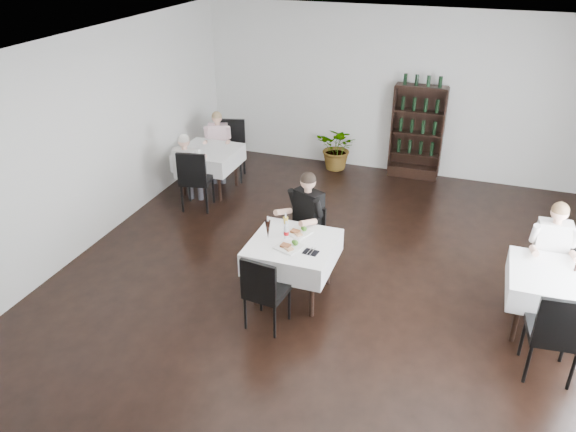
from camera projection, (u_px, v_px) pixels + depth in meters
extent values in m
plane|color=black|center=(315.00, 298.00, 7.14)|extent=(9.00, 9.00, 0.00)
plane|color=white|center=(321.00, 59.00, 5.75)|extent=(9.00, 9.00, 0.00)
plane|color=white|center=(389.00, 92.00, 10.21)|extent=(7.00, 0.00, 7.00)
plane|color=white|center=(66.00, 154.00, 7.48)|extent=(0.00, 9.00, 9.00)
cube|color=black|center=(413.00, 171.00, 10.53)|extent=(0.90, 0.28, 0.20)
cylinder|color=black|center=(255.00, 280.00, 6.87)|extent=(0.06, 0.06, 0.71)
cylinder|color=black|center=(276.00, 251.00, 7.48)|extent=(0.06, 0.06, 0.71)
cylinder|color=black|center=(312.00, 292.00, 6.65)|extent=(0.06, 0.06, 0.71)
cylinder|color=black|center=(328.00, 261.00, 7.26)|extent=(0.06, 0.06, 0.71)
cube|color=black|center=(293.00, 244.00, 6.89)|extent=(0.85, 0.85, 0.04)
cube|color=white|center=(293.00, 252.00, 6.94)|extent=(1.03, 1.03, 0.30)
cylinder|color=black|center=(183.00, 176.00, 9.68)|extent=(0.06, 0.06, 0.71)
cylinder|color=black|center=(202.00, 162.00, 10.25)|extent=(0.06, 0.06, 0.71)
cylinder|color=black|center=(219.00, 182.00, 9.48)|extent=(0.06, 0.06, 0.71)
cylinder|color=black|center=(236.00, 167.00, 10.05)|extent=(0.06, 0.06, 0.71)
cube|color=black|center=(209.00, 152.00, 9.69)|extent=(0.80, 0.80, 0.04)
cube|color=white|center=(209.00, 158.00, 9.74)|extent=(0.98, 0.98, 0.30)
cylinder|color=black|center=(517.00, 315.00, 6.25)|extent=(0.06, 0.06, 0.71)
cylinder|color=black|center=(516.00, 283.00, 6.82)|extent=(0.06, 0.06, 0.71)
cube|color=black|center=(555.00, 277.00, 6.26)|extent=(0.80, 0.80, 0.04)
cube|color=white|center=(553.00, 285.00, 6.31)|extent=(0.98, 0.98, 0.30)
imported|color=#1D531C|center=(338.00, 148.00, 10.70)|extent=(0.87, 0.78, 0.86)
cylinder|color=black|center=(287.00, 262.00, 7.51)|extent=(0.03, 0.03, 0.42)
cylinder|color=black|center=(298.00, 249.00, 7.80)|extent=(0.03, 0.03, 0.42)
cylinder|color=black|center=(312.00, 268.00, 7.37)|extent=(0.03, 0.03, 0.42)
cylinder|color=black|center=(322.00, 255.00, 7.66)|extent=(0.03, 0.03, 0.42)
cube|color=black|center=(305.00, 243.00, 7.48)|extent=(0.46, 0.46, 0.06)
cube|color=black|center=(311.00, 221.00, 7.52)|extent=(0.42, 0.09, 0.45)
cylinder|color=black|center=(289.00, 304.00, 6.66)|extent=(0.03, 0.03, 0.44)
cylinder|color=black|center=(275.00, 322.00, 6.36)|extent=(0.03, 0.03, 0.44)
cylinder|color=black|center=(261.00, 296.00, 6.81)|extent=(0.03, 0.03, 0.44)
cylinder|color=black|center=(245.00, 313.00, 6.51)|extent=(0.03, 0.03, 0.44)
cube|color=black|center=(267.00, 291.00, 6.47)|extent=(0.49, 0.49, 0.07)
cube|color=black|center=(258.00, 281.00, 6.19)|extent=(0.44, 0.10, 0.48)
cylinder|color=black|center=(218.00, 170.00, 10.20)|extent=(0.04, 0.04, 0.49)
cylinder|color=black|center=(222.00, 161.00, 10.57)|extent=(0.04, 0.04, 0.49)
cylinder|color=black|center=(241.00, 171.00, 10.17)|extent=(0.04, 0.04, 0.49)
cylinder|color=black|center=(244.00, 162.00, 10.55)|extent=(0.04, 0.04, 0.49)
cube|color=black|center=(231.00, 152.00, 10.24)|extent=(0.60, 0.60, 0.07)
cube|color=black|center=(232.00, 133.00, 10.31)|extent=(0.49, 0.18, 0.53)
cylinder|color=black|center=(213.00, 190.00, 9.46)|extent=(0.04, 0.04, 0.47)
cylinder|color=black|center=(207.00, 201.00, 9.10)|extent=(0.04, 0.04, 0.47)
cylinder|color=black|center=(189.00, 188.00, 9.51)|extent=(0.04, 0.04, 0.47)
cylinder|color=black|center=(182.00, 199.00, 9.15)|extent=(0.04, 0.04, 0.47)
cube|color=black|center=(197.00, 180.00, 9.18)|extent=(0.56, 0.56, 0.07)
cube|color=black|center=(191.00, 169.00, 8.87)|extent=(0.48, 0.14, 0.52)
cylinder|color=black|center=(530.00, 294.00, 6.83)|extent=(0.03, 0.03, 0.45)
cylinder|color=black|center=(533.00, 278.00, 7.14)|extent=(0.03, 0.03, 0.45)
cylinder|color=black|center=(565.00, 303.00, 6.68)|extent=(0.03, 0.03, 0.45)
cylinder|color=black|center=(566.00, 286.00, 6.99)|extent=(0.03, 0.03, 0.45)
cube|color=black|center=(553.00, 273.00, 6.79)|extent=(0.50, 0.50, 0.07)
cube|color=black|center=(558.00, 246.00, 6.83)|extent=(0.45, 0.10, 0.49)
cylinder|color=black|center=(564.00, 344.00, 6.00)|extent=(0.04, 0.04, 0.49)
cylinder|color=black|center=(572.00, 371.00, 5.63)|extent=(0.04, 0.04, 0.49)
cylinder|color=black|center=(523.00, 337.00, 6.09)|extent=(0.04, 0.04, 0.49)
cylinder|color=black|center=(528.00, 364.00, 5.72)|extent=(0.04, 0.04, 0.49)
cube|color=black|center=(552.00, 333.00, 5.73)|extent=(0.53, 0.53, 0.07)
cube|color=black|center=(562.00, 324.00, 5.41)|extent=(0.49, 0.10, 0.53)
cube|color=#3A3A40|center=(294.00, 233.00, 7.54)|extent=(0.29, 0.43, 0.14)
cylinder|color=#3A3A40|center=(285.00, 257.00, 7.57)|extent=(0.11, 0.11, 0.47)
cube|color=#3A3A40|center=(304.00, 237.00, 7.42)|extent=(0.29, 0.43, 0.14)
cylinder|color=#3A3A40|center=(295.00, 262.00, 7.45)|extent=(0.11, 0.11, 0.47)
cube|color=black|center=(309.00, 209.00, 7.45)|extent=(0.44, 0.35, 0.53)
cylinder|color=tan|center=(283.00, 212.00, 7.43)|extent=(0.19, 0.31, 0.15)
cylinder|color=tan|center=(308.00, 223.00, 7.16)|extent=(0.19, 0.31, 0.15)
sphere|color=tan|center=(308.00, 182.00, 7.25)|extent=(0.20, 0.20, 0.20)
sphere|color=black|center=(308.00, 180.00, 7.24)|extent=(0.20, 0.20, 0.20)
cube|color=#3A3A40|center=(213.00, 155.00, 10.20)|extent=(0.24, 0.39, 0.12)
cylinder|color=#3A3A40|center=(213.00, 172.00, 10.19)|extent=(0.10, 0.10, 0.43)
cube|color=#3A3A40|center=(223.00, 155.00, 10.21)|extent=(0.24, 0.39, 0.12)
cylinder|color=#3A3A40|center=(223.00, 172.00, 10.19)|extent=(0.10, 0.10, 0.43)
cube|color=beige|center=(218.00, 137.00, 10.22)|extent=(0.39, 0.30, 0.48)
cylinder|color=tan|center=(206.00, 142.00, 10.02)|extent=(0.16, 0.28, 0.14)
cylinder|color=tan|center=(228.00, 142.00, 10.02)|extent=(0.16, 0.28, 0.14)
sphere|color=tan|center=(217.00, 118.00, 10.03)|extent=(0.18, 0.18, 0.18)
sphere|color=olive|center=(217.00, 116.00, 10.02)|extent=(0.18, 0.18, 0.18)
cube|color=#3A3A40|center=(196.00, 177.00, 9.32)|extent=(0.17, 0.38, 0.12)
cylinder|color=#3A3A40|center=(200.00, 188.00, 9.59)|extent=(0.10, 0.10, 0.43)
cube|color=#3A3A40|center=(186.00, 176.00, 9.35)|extent=(0.17, 0.38, 0.12)
cylinder|color=#3A3A40|center=(191.00, 187.00, 9.62)|extent=(0.10, 0.10, 0.43)
cube|color=silver|center=(185.00, 164.00, 9.06)|extent=(0.37, 0.23, 0.49)
cylinder|color=tan|center=(202.00, 160.00, 9.23)|extent=(0.10, 0.28, 0.14)
cylinder|color=tan|center=(179.00, 158.00, 9.31)|extent=(0.10, 0.28, 0.14)
sphere|color=tan|center=(184.00, 141.00, 8.90)|extent=(0.19, 0.19, 0.19)
sphere|color=beige|center=(184.00, 140.00, 8.89)|extent=(0.19, 0.19, 0.19)
cube|color=#3A3A40|center=(540.00, 270.00, 6.74)|extent=(0.15, 0.41, 0.13)
cylinder|color=#3A3A40|center=(536.00, 299.00, 6.73)|extent=(0.10, 0.10, 0.47)
cube|color=#3A3A40|center=(557.00, 273.00, 6.69)|extent=(0.15, 0.41, 0.13)
cylinder|color=#3A3A40|center=(553.00, 301.00, 6.68)|extent=(0.10, 0.10, 0.47)
cube|color=silver|center=(552.00, 241.00, 6.72)|extent=(0.39, 0.23, 0.52)
cylinder|color=tan|center=(534.00, 251.00, 6.57)|extent=(0.09, 0.30, 0.15)
cylinder|color=tan|center=(575.00, 256.00, 6.45)|extent=(0.09, 0.30, 0.15)
sphere|color=tan|center=(560.00, 212.00, 6.52)|extent=(0.20, 0.20, 0.20)
sphere|color=brown|center=(560.00, 210.00, 6.50)|extent=(0.20, 0.20, 0.20)
cube|color=white|center=(298.00, 233.00, 7.05)|extent=(0.36, 0.36, 0.02)
cube|color=#5D2F1A|center=(295.00, 231.00, 7.03)|extent=(0.12, 0.11, 0.03)
sphere|color=#386D1D|center=(304.00, 229.00, 7.05)|extent=(0.07, 0.07, 0.07)
cube|color=#9B6946|center=(298.00, 234.00, 6.98)|extent=(0.12, 0.12, 0.02)
cube|color=white|center=(289.00, 247.00, 6.74)|extent=(0.36, 0.36, 0.02)
cube|color=#5D2F1A|center=(286.00, 246.00, 6.72)|extent=(0.13, 0.11, 0.03)
sphere|color=#386D1D|center=(295.00, 243.00, 6.74)|extent=(0.07, 0.07, 0.07)
cube|color=#9B6946|center=(289.00, 249.00, 6.67)|extent=(0.13, 0.13, 0.02)
cone|color=black|center=(268.00, 230.00, 6.89)|extent=(0.07, 0.07, 0.25)
cylinder|color=silver|center=(268.00, 219.00, 6.82)|extent=(0.02, 0.02, 0.06)
cone|color=gold|center=(286.00, 226.00, 6.98)|extent=(0.07, 0.07, 0.24)
cylinder|color=silver|center=(286.00, 215.00, 6.92)|extent=(0.02, 0.02, 0.06)
cylinder|color=silver|center=(286.00, 232.00, 6.88)|extent=(0.06, 0.06, 0.20)
cylinder|color=#A6090E|center=(286.00, 233.00, 6.89)|extent=(0.06, 0.06, 0.05)
cylinder|color=silver|center=(286.00, 223.00, 6.83)|extent=(0.02, 0.02, 0.05)
cube|color=black|center=(311.00, 252.00, 6.64)|extent=(0.19, 0.16, 0.01)
cylinder|color=silver|center=(309.00, 251.00, 6.65)|extent=(0.03, 0.19, 0.01)
cylinder|color=silver|center=(312.00, 252.00, 6.63)|extent=(0.03, 0.19, 0.01)
cylinder|color=black|center=(576.00, 267.00, 6.28)|extent=(0.04, 0.04, 0.09)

